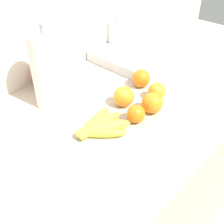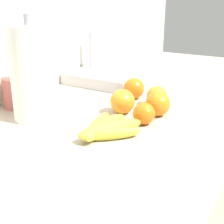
{
  "view_description": "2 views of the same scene",
  "coord_description": "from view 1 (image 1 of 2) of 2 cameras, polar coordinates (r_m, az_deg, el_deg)",
  "views": [
    {
      "loc": [
        -0.82,
        -0.55,
        1.47
      ],
      "look_at": [
        -0.28,
        -0.05,
        0.92
      ],
      "focal_mm": 43.21,
      "sensor_mm": 36.0,
      "label": 1
    },
    {
      "loc": [
        -1.0,
        -0.46,
        1.23
      ],
      "look_at": [
        -0.32,
        -0.06,
        0.94
      ],
      "focal_mm": 50.56,
      "sensor_mm": 36.0,
      "label": 2
    }
  ],
  "objects": [
    {
      "name": "mug",
      "position": [
        1.15,
        -14.4,
        7.32
      ],
      "size": [
        0.09,
        0.09,
        0.1
      ],
      "primitive_type": "cylinder",
      "color": "#BF5E56",
      "rests_on": "counter"
    },
    {
      "name": "paper_towel_roll",
      "position": [
        1.0,
        -13.16,
        8.53
      ],
      "size": [
        0.13,
        0.13,
        0.3
      ],
      "color": "white",
      "rests_on": "counter"
    },
    {
      "name": "wall_back",
      "position": [
        1.51,
        -5.49,
        3.57
      ],
      "size": [
        2.29,
        0.06,
        1.3
      ],
      "primitive_type": "cube",
      "color": "silver",
      "rests_on": "ground"
    },
    {
      "name": "orange_far_right",
      "position": [
        1.01,
        2.5,
        3.32
      ],
      "size": [
        0.08,
        0.08,
        0.08
      ],
      "primitive_type": "sphere",
      "color": "orange",
      "rests_on": "counter"
    },
    {
      "name": "orange_back_right",
      "position": [
        0.93,
        5.09,
        -0.4
      ],
      "size": [
        0.06,
        0.06,
        0.06
      ],
      "primitive_type": "sphere",
      "color": "orange",
      "rests_on": "counter"
    },
    {
      "name": "banana_bunch",
      "position": [
        0.9,
        -2.59,
        -3.03
      ],
      "size": [
        0.19,
        0.17,
        0.04
      ],
      "color": "gold",
      "rests_on": "counter"
    },
    {
      "name": "sink_basin",
      "position": [
        1.37,
        4.11,
        12.16
      ],
      "size": [
        0.33,
        0.29,
        0.2
      ],
      "color": "#B7BABF",
      "rests_on": "counter"
    },
    {
      "name": "orange_center",
      "position": [
        1.06,
        9.48,
        4.34
      ],
      "size": [
        0.07,
        0.07,
        0.07
      ],
      "primitive_type": "sphere",
      "color": "orange",
      "rests_on": "counter"
    },
    {
      "name": "counter",
      "position": [
        1.43,
        6.34,
        -9.74
      ],
      "size": [
        1.89,
        0.76,
        0.88
      ],
      "primitive_type": "cube",
      "color": "#ADA08C",
      "rests_on": "ground"
    },
    {
      "name": "orange_front",
      "position": [
        0.98,
        8.53,
        1.89
      ],
      "size": [
        0.08,
        0.08,
        0.08
      ],
      "primitive_type": "sphere",
      "color": "orange",
      "rests_on": "counter"
    },
    {
      "name": "ground_plane",
      "position": [
        1.77,
        5.35,
        -19.57
      ],
      "size": [
        6.0,
        6.0,
        0.0
      ],
      "primitive_type": "plane",
      "color": "beige"
    },
    {
      "name": "orange_right",
      "position": [
        1.13,
        6.19,
        7.09
      ],
      "size": [
        0.08,
        0.08,
        0.08
      ],
      "primitive_type": "sphere",
      "color": "orange",
      "rests_on": "counter"
    }
  ]
}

